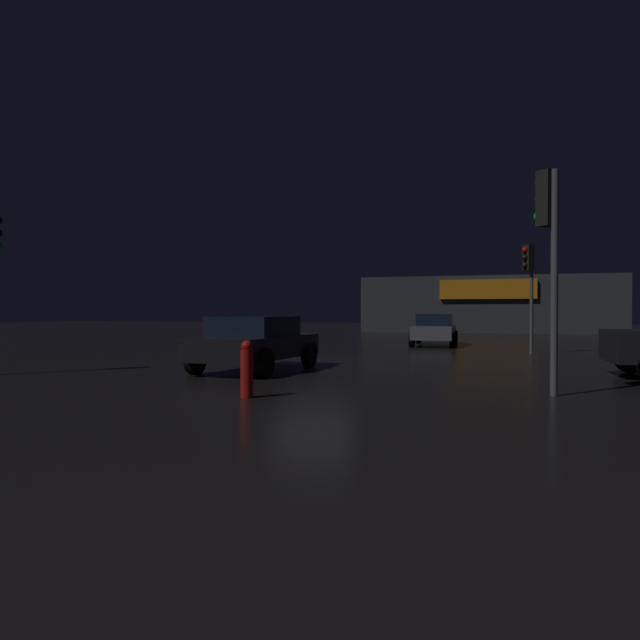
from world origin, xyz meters
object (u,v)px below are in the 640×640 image
at_px(car_crossing, 435,329).
at_px(fire_hydrant, 247,369).
at_px(car_near, 255,342).
at_px(traffic_signal_main, 549,230).
at_px(traffic_signal_cross_left, 529,273).
at_px(store_building, 488,305).

distance_m(car_crossing, fire_hydrant, 16.94).
bearing_deg(fire_hydrant, car_near, 111.96).
xyz_separation_m(traffic_signal_main, car_crossing, (-3.59, 14.99, -2.25)).
xyz_separation_m(traffic_signal_main, traffic_signal_cross_left, (0.17, 10.64, -0.07)).
height_order(store_building, traffic_signal_cross_left, store_building).
bearing_deg(fire_hydrant, traffic_signal_main, 20.42).
bearing_deg(traffic_signal_cross_left, car_near, -130.41).
xyz_separation_m(traffic_signal_cross_left, fire_hydrant, (-5.23, -12.52, -2.40)).
relative_size(store_building, car_near, 4.32).
bearing_deg(traffic_signal_cross_left, car_crossing, 130.84).
xyz_separation_m(store_building, car_near, (-5.20, -32.40, -1.30)).
bearing_deg(traffic_signal_main, car_crossing, 103.47).
xyz_separation_m(traffic_signal_cross_left, car_crossing, (-3.76, 4.35, -2.18)).
height_order(traffic_signal_main, car_near, traffic_signal_main).
bearing_deg(fire_hydrant, traffic_signal_cross_left, 67.32).
bearing_deg(car_crossing, traffic_signal_cross_left, -49.16).
distance_m(car_near, fire_hydrant, 4.67).
bearing_deg(car_crossing, fire_hydrant, -94.98).
relative_size(traffic_signal_cross_left, car_crossing, 0.84).
height_order(car_crossing, fire_hydrant, car_crossing).
height_order(traffic_signal_main, fire_hydrant, traffic_signal_main).
distance_m(traffic_signal_main, car_near, 7.56).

